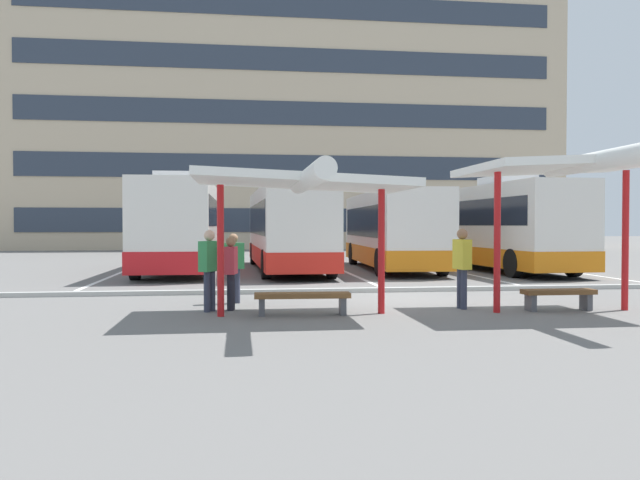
{
  "coord_description": "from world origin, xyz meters",
  "views": [
    {
      "loc": [
        -4.15,
        -15.27,
        1.82
      ],
      "look_at": [
        -1.71,
        3.47,
        1.37
      ],
      "focal_mm": 35.5,
      "sensor_mm": 36.0,
      "label": 1
    }
  ],
  "objects": [
    {
      "name": "coach_bus_2",
      "position": [
        2.11,
        9.94,
        1.59
      ],
      "size": [
        2.85,
        10.15,
        3.46
      ],
      "color": "silver",
      "rests_on": "ground"
    },
    {
      "name": "lane_stripe_4",
      "position": [
        8.59,
        9.86,
        0.0
      ],
      "size": [
        0.16,
        14.0,
        0.01
      ],
      "primitive_type": "cube",
      "color": "white",
      "rests_on": "ground"
    },
    {
      "name": "lane_stripe_3",
      "position": [
        4.3,
        9.86,
        0.0
      ],
      "size": [
        0.16,
        14.0,
        0.01
      ],
      "primitive_type": "cube",
      "color": "white",
      "rests_on": "ground"
    },
    {
      "name": "platform_kerb",
      "position": [
        0.0,
        1.47,
        0.06
      ],
      "size": [
        44.0,
        0.24,
        0.12
      ],
      "primitive_type": "cube",
      "color": "#ADADA8",
      "rests_on": "ground"
    },
    {
      "name": "coach_bus_3",
      "position": [
        6.2,
        9.72,
        1.74
      ],
      "size": [
        3.07,
        11.84,
        3.71
      ],
      "color": "silver",
      "rests_on": "ground"
    },
    {
      "name": "terminal_building",
      "position": [
        0.03,
        37.25,
        9.95
      ],
      "size": [
        43.01,
        11.34,
        22.62
      ],
      "color": "#C6B293",
      "rests_on": "ground"
    },
    {
      "name": "waiting_passenger_1",
      "position": [
        0.68,
        -2.1,
        1.02
      ],
      "size": [
        0.27,
        0.52,
        1.74
      ],
      "color": "#33384C",
      "rests_on": "ground"
    },
    {
      "name": "waiting_shelter_0",
      "position": [
        -2.86,
        -2.85,
        2.64
      ],
      "size": [
        4.27,
        4.88,
        2.87
      ],
      "color": "red",
      "rests_on": "ground"
    },
    {
      "name": "lane_stripe_0",
      "position": [
        -8.59,
        9.86,
        0.0
      ],
      "size": [
        0.16,
        14.0,
        0.01
      ],
      "primitive_type": "cube",
      "color": "white",
      "rests_on": "ground"
    },
    {
      "name": "bench_0",
      "position": [
        -2.86,
        -2.59,
        0.34
      ],
      "size": [
        1.95,
        0.49,
        0.45
      ],
      "color": "brown",
      "rests_on": "ground"
    },
    {
      "name": "waiting_passenger_0",
      "position": [
        -4.74,
        -1.84,
        1.0
      ],
      "size": [
        0.45,
        0.53,
        1.72
      ],
      "color": "#33384C",
      "rests_on": "ground"
    },
    {
      "name": "lane_stripe_2",
      "position": [
        0.0,
        9.86,
        0.0
      ],
      "size": [
        0.16,
        14.0,
        0.01
      ],
      "primitive_type": "cube",
      "color": "white",
      "rests_on": "ground"
    },
    {
      "name": "coach_bus_0",
      "position": [
        -6.32,
        9.76,
        1.74
      ],
      "size": [
        2.74,
        10.35,
        3.72
      ],
      "color": "silver",
      "rests_on": "ground"
    },
    {
      "name": "waiting_passenger_2",
      "position": [
        -4.25,
        -0.48,
        0.93
      ],
      "size": [
        0.5,
        0.31,
        1.62
      ],
      "color": "#33384C",
      "rests_on": "ground"
    },
    {
      "name": "bench_1",
      "position": [
        2.62,
        -2.62,
        0.33
      ],
      "size": [
        1.55,
        0.43,
        0.45
      ],
      "color": "brown",
      "rests_on": "ground"
    },
    {
      "name": "ground_plane",
      "position": [
        0.0,
        0.0,
        0.0
      ],
      "size": [
        160.0,
        160.0,
        0.0
      ],
      "primitive_type": "plane",
      "color": "slate"
    },
    {
      "name": "lane_stripe_1",
      "position": [
        -4.3,
        9.86,
        0.0
      ],
      "size": [
        0.16,
        14.0,
        0.01
      ],
      "primitive_type": "cube",
      "color": "white",
      "rests_on": "ground"
    },
    {
      "name": "waiting_passenger_3",
      "position": [
        -4.3,
        -1.68,
        0.89
      ],
      "size": [
        0.3,
        0.48,
        1.57
      ],
      "color": "black",
      "rests_on": "ground"
    },
    {
      "name": "waiting_shelter_1",
      "position": [
        2.62,
        -3.03,
        2.99
      ],
      "size": [
        3.87,
        4.81,
        3.23
      ],
      "color": "red",
      "rests_on": "ground"
    },
    {
      "name": "coach_bus_1",
      "position": [
        -2.2,
        10.02,
        1.66
      ],
      "size": [
        2.77,
        11.37,
        3.57
      ],
      "color": "silver",
      "rests_on": "ground"
    }
  ]
}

